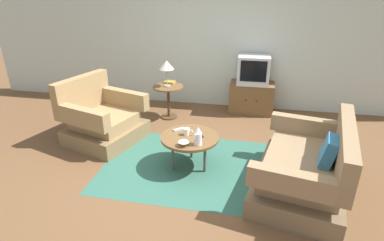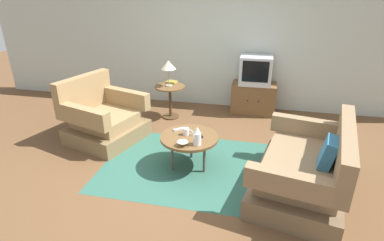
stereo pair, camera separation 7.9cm
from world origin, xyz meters
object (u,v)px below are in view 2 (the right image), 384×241
at_px(table_lamp, 168,65).
at_px(bowl, 183,144).
at_px(couch, 306,171).
at_px(side_table, 170,95).
at_px(armchair, 103,119).
at_px(coffee_table, 189,139).
at_px(book, 172,82).
at_px(tv_stand, 253,98).
at_px(television, 256,70).
at_px(tv_remote_silver, 179,129).
at_px(mug, 187,132).
at_px(vase, 197,136).
at_px(tv_remote_dark, 199,135).

height_order(table_lamp, bowl, table_lamp).
relative_size(couch, side_table, 2.84).
relative_size(armchair, bowl, 9.23).
distance_m(coffee_table, table_lamp, 1.75).
xyz_separation_m(bowl, book, (-0.69, 1.98, 0.13)).
bearing_deg(tv_stand, television, -90.00).
bearing_deg(book, tv_remote_silver, -61.63).
bearing_deg(couch, coffee_table, 91.14).
xyz_separation_m(table_lamp, mug, (0.66, -1.48, -0.46)).
xyz_separation_m(couch, tv_stand, (-0.66, 2.32, -0.01)).
distance_m(bowl, tv_remote_silver, 0.44).
height_order(armchair, television, television).
relative_size(coffee_table, tv_stand, 0.94).
distance_m(couch, side_table, 2.75).
relative_size(couch, vase, 7.10).
height_order(side_table, tv_stand, side_table).
height_order(table_lamp, tv_remote_silver, table_lamp).
bearing_deg(vase, couch, -2.97).
relative_size(television, tv_remote_dark, 3.32).
bearing_deg(mug, side_table, 113.52).
bearing_deg(tv_remote_silver, coffee_table, 97.81).
height_order(tv_stand, table_lamp, table_lamp).
relative_size(side_table, bowl, 4.36).
bearing_deg(television, table_lamp, -159.63).
bearing_deg(tv_remote_silver, vase, 90.77).
relative_size(television, table_lamp, 1.23).
distance_m(vase, bowl, 0.19).
xyz_separation_m(side_table, vase, (0.83, -1.72, 0.13)).
distance_m(side_table, tv_remote_dark, 1.68).
bearing_deg(table_lamp, bowl, -68.92).
xyz_separation_m(couch, vase, (-1.26, 0.07, 0.26)).
relative_size(vase, bowl, 1.74).
distance_m(side_table, table_lamp, 0.52).
xyz_separation_m(television, vase, (-0.59, -2.24, -0.26)).
height_order(mug, tv_remote_dark, mug).
distance_m(armchair, book, 1.45).
bearing_deg(book, tv_remote_dark, -54.18).
bearing_deg(tv_stand, side_table, -159.30).
xyz_separation_m(couch, coffee_table, (-1.40, 0.26, 0.12)).
height_order(television, book, television).
distance_m(couch, table_lamp, 2.83).
xyz_separation_m(television, table_lamp, (-1.44, -0.53, 0.14)).
bearing_deg(tv_remote_silver, book, -112.65).
bearing_deg(book, vase, -56.54).
xyz_separation_m(coffee_table, book, (-0.71, 1.71, 0.19)).
bearing_deg(tv_stand, vase, -104.74).
height_order(coffee_table, tv_remote_dark, tv_remote_dark).
height_order(bowl, book, book).
distance_m(coffee_table, tv_remote_dark, 0.13).
bearing_deg(table_lamp, tv_stand, 20.96).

